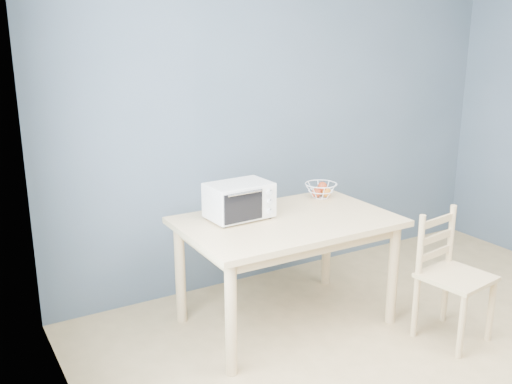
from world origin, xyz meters
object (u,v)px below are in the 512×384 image
dining_table (287,233)px  toaster_oven (237,200)px  fruit_basket (321,190)px  dining_chair (450,278)px

dining_table → toaster_oven: size_ratio=3.28×
fruit_basket → dining_chair: bearing=-72.2°
fruit_basket → dining_chair: size_ratio=0.38×
toaster_oven → dining_table: bearing=-33.0°
fruit_basket → toaster_oven: bearing=-170.4°
toaster_oven → fruit_basket: toaster_oven is taller
dining_table → dining_chair: (0.81, -0.69, -0.23)m
dining_table → dining_chair: 1.09m
dining_table → toaster_oven: (-0.29, 0.16, 0.23)m
dining_table → fruit_basket: 0.60m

